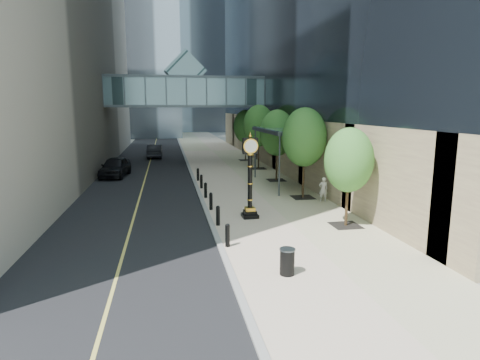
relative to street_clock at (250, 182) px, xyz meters
name	(u,v)px	position (x,y,z in m)	size (l,w,h in m)	color
ground	(296,252)	(0.82, -5.37, -2.00)	(320.00, 320.00, 0.00)	gray
road	(153,152)	(-6.18, 34.63, -1.99)	(8.00, 180.00, 0.02)	black
sidewalk	(212,151)	(1.82, 34.63, -1.97)	(8.00, 180.00, 0.06)	#C7B199
curb	(183,151)	(-2.18, 34.63, -1.96)	(0.25, 180.00, 0.07)	gray
distant_tower_c	(160,22)	(-5.18, 114.63, 30.50)	(22.00, 22.00, 65.00)	#97A9BE
skywalk	(186,90)	(-2.18, 22.63, 5.72)	(17.00, 4.20, 5.80)	#45686E
entrance_canopy	(283,131)	(4.30, 8.63, 2.20)	(3.00, 8.00, 4.38)	#383F44
bollard_row	(208,196)	(-1.88, 3.63, -1.49)	(0.20, 16.20, 0.90)	black
street_trees	(274,132)	(4.42, 11.66, 1.92)	(2.98, 28.56, 6.13)	black
street_clock	(250,182)	(0.00, 0.00, 0.00)	(0.86, 0.86, 4.46)	black
trash_bin	(287,262)	(-0.24, -7.62, -1.49)	(0.52, 0.52, 0.90)	black
pedestrian	(323,189)	(5.31, 2.85, -1.16)	(0.57, 0.37, 1.56)	beige
car_near	(115,167)	(-8.74, 15.08, -1.13)	(2.00, 4.97, 1.69)	black
car_far	(155,151)	(-5.72, 28.20, -1.19)	(1.67, 4.79, 1.58)	black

